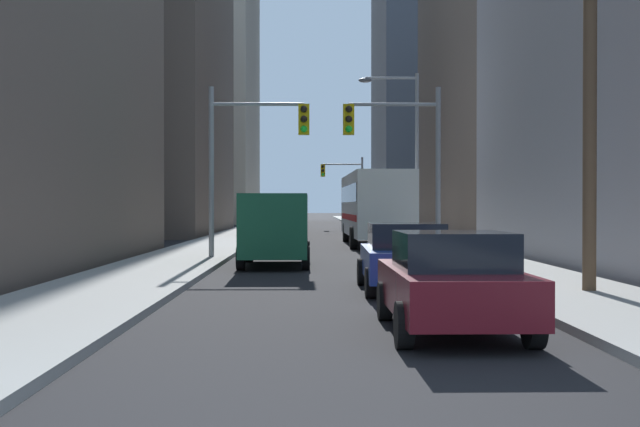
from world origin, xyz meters
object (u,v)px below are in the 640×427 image
at_px(sedan_white, 283,231).
at_px(traffic_signal_near_right, 397,144).
at_px(sedan_silver, 294,221).
at_px(traffic_signal_far_right, 344,180).
at_px(sedan_maroon, 451,282).
at_px(traffic_signal_near_left, 254,144).
at_px(city_bus, 374,205).
at_px(cargo_van_green, 276,225).
at_px(sedan_blue, 405,257).
at_px(sedan_navy, 288,226).

bearing_deg(sedan_white, traffic_signal_near_right, -62.46).
xyz_separation_m(sedan_silver, traffic_signal_far_right, (4.05, 9.33, 3.26)).
xyz_separation_m(sedan_maroon, traffic_signal_near_left, (-4.04, 15.58, 3.26)).
relative_size(city_bus, cargo_van_green, 2.21).
bearing_deg(traffic_signal_near_right, city_bus, 89.64).
distance_m(sedan_maroon, sedan_blue, 5.78).
distance_m(sedan_navy, traffic_signal_near_left, 17.82).
distance_m(sedan_blue, sedan_navy, 27.51).
distance_m(sedan_silver, traffic_signal_near_right, 30.83).
relative_size(sedan_navy, traffic_signal_far_right, 0.71).
bearing_deg(sedan_navy, traffic_signal_far_right, 79.37).
xyz_separation_m(city_bus, traffic_signal_near_left, (-5.01, -10.45, 2.10)).
bearing_deg(sedan_white, sedan_maroon, -82.05).
relative_size(cargo_van_green, traffic_signal_near_right, 0.87).
relative_size(sedan_maroon, sedan_navy, 0.99).
height_order(sedan_white, sedan_silver, same).
height_order(sedan_maroon, sedan_navy, same).
distance_m(traffic_signal_near_right, traffic_signal_far_right, 39.71).
bearing_deg(sedan_navy, traffic_signal_near_left, -92.20).
distance_m(sedan_maroon, sedan_navy, 33.26).
bearing_deg(sedan_blue, traffic_signal_near_left, 112.43).
height_order(sedan_maroon, sedan_silver, same).
distance_m(city_bus, traffic_signal_far_right, 29.34).
xyz_separation_m(sedan_blue, sedan_white, (-3.31, 17.87, 0.00)).
height_order(sedan_blue, traffic_signal_far_right, traffic_signal_far_right).
bearing_deg(traffic_signal_far_right, sedan_maroon, -90.83).
relative_size(city_bus, traffic_signal_near_left, 1.92).
height_order(sedan_maroon, traffic_signal_far_right, traffic_signal_far_right).
bearing_deg(traffic_signal_near_right, cargo_van_green, -150.81).
distance_m(cargo_van_green, traffic_signal_near_right, 5.43).
bearing_deg(sedan_blue, city_bus, 87.26).
xyz_separation_m(city_bus, sedan_blue, (-0.97, -20.24, -1.16)).
bearing_deg(sedan_blue, traffic_signal_far_right, 89.08).
bearing_deg(sedan_maroon, cargo_van_green, 103.48).
bearing_deg(traffic_signal_near_left, sedan_navy, 87.80).
xyz_separation_m(cargo_van_green, sedan_maroon, (3.19, -13.29, -0.52)).
xyz_separation_m(sedan_maroon, sedan_blue, (0.00, 5.78, 0.00)).
distance_m(city_bus, cargo_van_green, 13.41).
distance_m(cargo_van_green, sedan_silver, 32.67).
xyz_separation_m(sedan_navy, traffic_signal_far_right, (4.17, 22.20, 3.26)).
bearing_deg(sedan_navy, traffic_signal_near_right, -76.29).
height_order(cargo_van_green, sedan_blue, cargo_van_green).
relative_size(cargo_van_green, traffic_signal_far_right, 0.87).
height_order(sedan_white, traffic_signal_far_right, traffic_signal_far_right).
distance_m(sedan_maroon, sedan_white, 23.88).
height_order(sedan_maroon, traffic_signal_near_right, traffic_signal_near_right).
bearing_deg(sedan_silver, traffic_signal_near_left, -91.49).
bearing_deg(traffic_signal_near_right, sedan_navy, 103.71).
distance_m(cargo_van_green, sedan_maroon, 13.68).
bearing_deg(traffic_signal_near_left, sedan_blue, -67.57).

